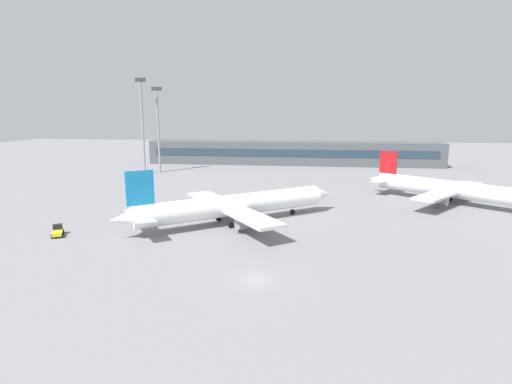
{
  "coord_description": "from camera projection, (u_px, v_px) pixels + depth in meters",
  "views": [
    {
      "loc": [
        6.18,
        -46.39,
        20.34
      ],
      "look_at": [
        -5.05,
        40.0,
        3.0
      ],
      "focal_mm": 28.35,
      "sensor_mm": 36.0,
      "label": 1
    }
  ],
  "objects": [
    {
      "name": "airplane_near",
      "position": [
        236.0,
        205.0,
        74.71
      ],
      "size": [
        37.7,
        30.48,
        11.07
      ],
      "color": "white",
      "rests_on": "ground_plane"
    },
    {
      "name": "ground_plane",
      "position": [
        279.0,
        206.0,
        88.77
      ],
      "size": [
        400.0,
        400.0,
        0.0
      ],
      "primitive_type": "plane",
      "color": "gray"
    },
    {
      "name": "floodlight_tower_west",
      "position": [
        158.0,
        124.0,
        134.72
      ],
      "size": [
        3.2,
        0.8,
        28.35
      ],
      "color": "gray",
      "rests_on": "ground_plane"
    },
    {
      "name": "terminal_building",
      "position": [
        293.0,
        153.0,
        158.54
      ],
      "size": [
        112.71,
        12.13,
        9.0
      ],
      "color": "#4C5156",
      "rests_on": "ground_plane"
    },
    {
      "name": "airplane_mid",
      "position": [
        457.0,
        190.0,
        89.49
      ],
      "size": [
        35.92,
        30.48,
        10.76
      ],
      "color": "silver",
      "rests_on": "ground_plane"
    },
    {
      "name": "floodlight_tower_east",
      "position": [
        142.0,
        121.0,
        130.72
      ],
      "size": [
        3.2,
        0.8,
        30.9
      ],
      "color": "gray",
      "rests_on": "ground_plane"
    },
    {
      "name": "baggage_tug_yellow",
      "position": [
        58.0,
        231.0,
        67.43
      ],
      "size": [
        3.08,
        3.88,
        1.75
      ],
      "color": "yellow",
      "rests_on": "ground_plane"
    }
  ]
}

